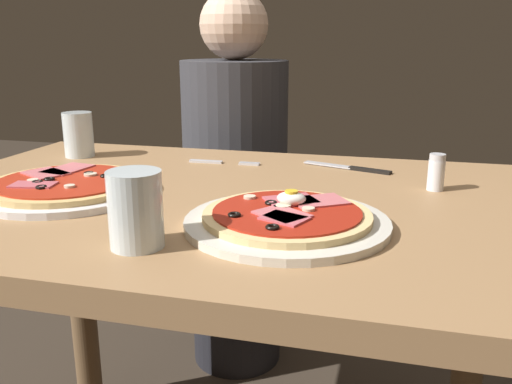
{
  "coord_description": "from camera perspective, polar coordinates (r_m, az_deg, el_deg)",
  "views": [
    {
      "loc": [
        0.31,
        -0.88,
        1.04
      ],
      "look_at": [
        0.1,
        -0.07,
        0.8
      ],
      "focal_mm": 38.24,
      "sensor_mm": 36.0,
      "label": 1
    }
  ],
  "objects": [
    {
      "name": "pizza_foreground",
      "position": [
        0.8,
        3.28,
        -2.83
      ],
      "size": [
        0.3,
        0.3,
        0.05
      ],
      "color": "silver",
      "rests_on": "dining_table"
    },
    {
      "name": "salt_shaker",
      "position": [
        1.04,
        18.34,
        1.96
      ],
      "size": [
        0.03,
        0.03,
        0.07
      ],
      "color": "white",
      "rests_on": "dining_table"
    },
    {
      "name": "knife",
      "position": [
        1.17,
        10.07,
        2.49
      ],
      "size": [
        0.19,
        0.08,
        0.01
      ],
      "color": "silver",
      "rests_on": "dining_table"
    },
    {
      "name": "dining_table",
      "position": [
        1.01,
        -4.37,
        -7.47
      ],
      "size": [
        1.13,
        0.78,
        0.77
      ],
      "color": "#9E754C",
      "rests_on": "ground"
    },
    {
      "name": "water_glass_far",
      "position": [
        0.73,
        -12.46,
        -2.27
      ],
      "size": [
        0.07,
        0.07,
        0.1
      ],
      "color": "silver",
      "rests_on": "dining_table"
    },
    {
      "name": "pizza_across_left",
      "position": [
        1.03,
        -19.22,
        0.55
      ],
      "size": [
        0.31,
        0.31,
        0.03
      ],
      "color": "white",
      "rests_on": "dining_table"
    },
    {
      "name": "diner_person",
      "position": [
        1.71,
        -2.14,
        -0.55
      ],
      "size": [
        0.32,
        0.32,
        1.18
      ],
      "rotation": [
        0.0,
        0.0,
        3.14
      ],
      "color": "black",
      "rests_on": "ground"
    },
    {
      "name": "fork",
      "position": [
        1.21,
        -3.98,
        3.14
      ],
      "size": [
        0.16,
        0.02,
        0.0
      ],
      "color": "silver",
      "rests_on": "dining_table"
    },
    {
      "name": "water_glass_near",
      "position": [
        1.34,
        -18.06,
        5.44
      ],
      "size": [
        0.07,
        0.07,
        0.1
      ],
      "color": "silver",
      "rests_on": "dining_table"
    }
  ]
}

